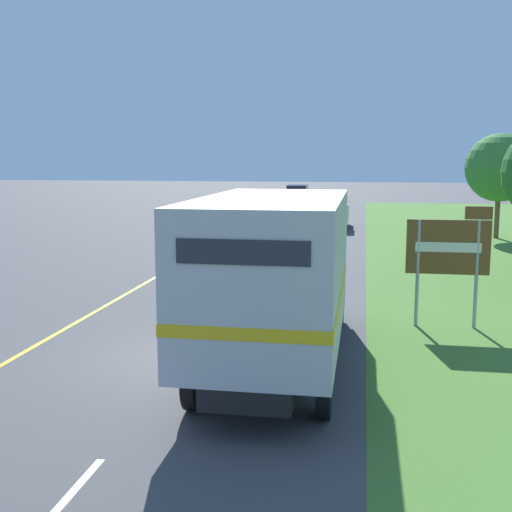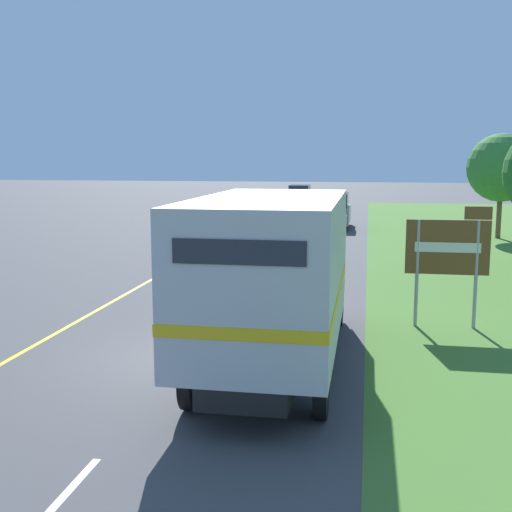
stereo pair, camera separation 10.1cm
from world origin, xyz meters
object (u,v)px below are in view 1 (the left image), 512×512
Objects in this scene: highway_sign at (449,251)px; roadside_tree_far at (500,168)px; lead_car_red_ahead at (298,198)px; lead_car_grey_ahead at (333,210)px; horse_trailer_truck at (278,272)px; lead_car_white at (236,238)px.

roadside_tree_far reaches higher than highway_sign.
lead_car_grey_ahead is at bearing -74.56° from lead_car_red_ahead.
horse_trailer_truck is at bearing -110.54° from roadside_tree_far.
lead_car_grey_ahead is at bearing 157.39° from roadside_tree_far.
highway_sign is (3.77, 3.81, -0.02)m from horse_trailer_truck.
highway_sign is at bearing -104.13° from roadside_tree_far.
lead_car_white is 12.19m from highway_sign.
lead_car_white is (-3.56, 13.50, -1.06)m from horse_trailer_truck.
roadside_tree_far is (4.80, 19.09, 1.75)m from highway_sign.
horse_trailer_truck is at bearing -84.65° from lead_car_red_ahead.
horse_trailer_truck reaches higher than lead_car_red_ahead.
horse_trailer_truck is 26.57m from lead_car_grey_ahead.
horse_trailer_truck is 1.97× the size of lead_car_white.
roadside_tree_far reaches higher than lead_car_grey_ahead.
horse_trailer_truck is 2.65× the size of highway_sign.
lead_car_white is at bearing -89.79° from lead_car_red_ahead.
lead_car_grey_ahead is 1.52× the size of highway_sign.
highway_sign reaches higher than lead_car_grey_ahead.
roadside_tree_far is (12.14, 9.40, 2.79)m from lead_car_white.
lead_car_grey_ahead is 23.11m from highway_sign.
lead_car_white is 15.61m from roadside_tree_far.
lead_car_red_ahead is (-3.66, 39.07, -0.94)m from horse_trailer_truck.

